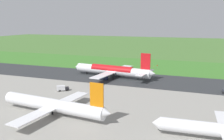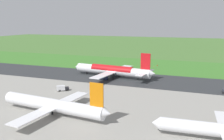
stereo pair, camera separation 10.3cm
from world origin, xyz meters
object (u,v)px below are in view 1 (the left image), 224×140
(airliner_parked_mid, at_px, (53,105))
(airliner_main, at_px, (113,70))
(service_truck_baggage, at_px, (62,88))
(traffic_cone_orange, at_px, (154,66))
(service_car_followme, at_px, (224,91))
(no_stopping_sign, at_px, (157,66))

(airliner_parked_mid, bearing_deg, airliner_main, -88.83)
(service_truck_baggage, relative_size, traffic_cone_orange, 10.78)
(airliner_parked_mid, xyz_separation_m, service_car_followme, (-59.65, -52.53, -2.94))
(service_truck_baggage, bearing_deg, no_stopping_sign, -113.28)
(service_car_followme, height_order, no_stopping_sign, no_stopping_sign)
(service_car_followme, relative_size, no_stopping_sign, 1.67)
(airliner_main, relative_size, service_car_followme, 12.81)
(service_truck_baggage, distance_m, traffic_cone_orange, 85.38)
(airliner_main, distance_m, service_truck_baggage, 38.57)
(service_truck_baggage, height_order, service_car_followme, service_truck_baggage)
(service_truck_baggage, bearing_deg, airliner_parked_mid, 115.72)
(airliner_parked_mid, distance_m, traffic_cone_orange, 109.95)
(airliner_main, xyz_separation_m, service_truck_baggage, (12.35, 36.42, -2.95))
(airliner_parked_mid, relative_size, service_truck_baggage, 8.00)
(airliner_main, relative_size, service_truck_baggage, 9.12)
(airliner_parked_mid, xyz_separation_m, no_stopping_sign, (-18.42, -102.97, -2.28))
(airliner_parked_mid, height_order, no_stopping_sign, airliner_parked_mid)
(airliner_main, bearing_deg, service_car_followme, 168.63)
(service_truck_baggage, relative_size, service_car_followme, 1.40)
(airliner_main, distance_m, service_car_followme, 62.30)
(traffic_cone_orange, bearing_deg, no_stopping_sign, 122.32)
(service_truck_baggage, bearing_deg, service_car_followme, -161.77)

